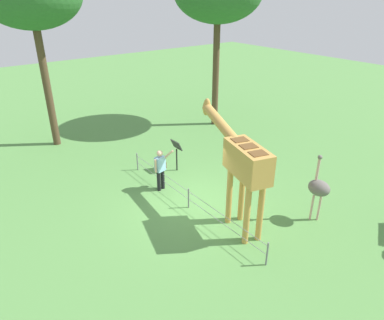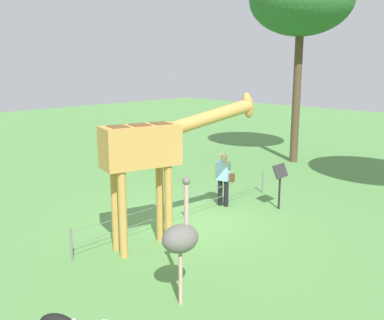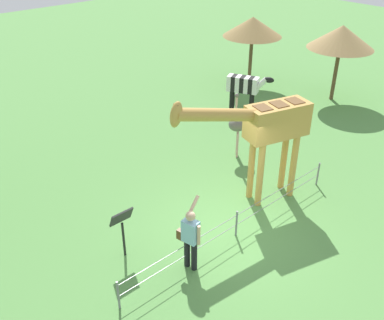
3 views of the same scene
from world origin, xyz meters
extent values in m
plane|color=#568E47|center=(0.00, 0.00, 0.00)|extent=(60.00, 60.00, 0.00)
cylinder|color=#C69347|center=(-1.42, -0.33, 0.97)|extent=(0.18, 0.18, 1.93)
cylinder|color=#C69347|center=(-1.54, -0.75, 0.97)|extent=(0.18, 0.18, 1.93)
cylinder|color=#C69347|center=(-2.48, -0.03, 0.97)|extent=(0.18, 0.18, 1.93)
cylinder|color=#C69347|center=(-2.60, -0.45, 0.97)|extent=(0.18, 0.18, 1.93)
cube|color=#C69347|center=(-2.01, -0.39, 2.38)|extent=(1.83, 1.13, 0.90)
cube|color=brown|center=(-1.53, -0.53, 2.84)|extent=(0.47, 0.52, 0.02)
cube|color=brown|center=(-2.01, -0.39, 2.84)|extent=(0.47, 0.52, 0.02)
cube|color=brown|center=(-2.49, -0.26, 2.84)|extent=(0.47, 0.52, 0.02)
cylinder|color=#C69347|center=(-0.34, -0.86, 2.88)|extent=(2.35, 0.95, 0.78)
ellipsoid|color=#C69347|center=(0.77, -1.17, 3.12)|extent=(0.46, 0.36, 0.68)
cylinder|color=brown|center=(0.77, -1.11, 3.30)|extent=(0.05, 0.05, 0.14)
cylinder|color=brown|center=(0.77, -1.23, 3.30)|extent=(0.05, 0.05, 0.14)
cylinder|color=black|center=(1.62, 0.17, 0.39)|extent=(0.14, 0.14, 0.78)
cylinder|color=black|center=(1.58, 0.36, 0.39)|extent=(0.14, 0.14, 0.78)
cube|color=#8CBFE0|center=(1.60, 0.26, 1.06)|extent=(0.31, 0.40, 0.55)
sphere|color=#D8AD8C|center=(1.60, 0.26, 1.47)|extent=(0.22, 0.22, 0.22)
cylinder|color=#D8AD8C|center=(1.34, 0.05, 1.47)|extent=(0.46, 0.17, 0.44)
cylinder|color=#D8AD8C|center=(1.56, 0.48, 1.05)|extent=(0.08, 0.08, 0.50)
cube|color=brown|center=(1.70, 0.06, 0.88)|extent=(0.16, 0.22, 0.24)
cylinder|color=#CC9E93|center=(-2.93, -2.55, 0.45)|extent=(0.07, 0.07, 0.90)
cylinder|color=#CC9E93|center=(-3.09, -2.71, 0.45)|extent=(0.07, 0.07, 0.90)
ellipsoid|color=#66605B|center=(-3.01, -2.63, 1.18)|extent=(0.70, 0.56, 0.49)
cylinder|color=#CC9E93|center=(-2.86, -2.63, 1.73)|extent=(0.08, 0.08, 0.80)
sphere|color=#66605B|center=(-2.86, -2.63, 2.18)|extent=(0.14, 0.14, 0.14)
cylinder|color=brown|center=(8.26, 1.93, 2.69)|extent=(0.33, 0.33, 5.38)
cylinder|color=black|center=(2.50, -1.09, 0.47)|extent=(0.06, 0.06, 0.95)
cube|color=#2D2D2D|center=(2.50, -1.09, 1.13)|extent=(0.56, 0.21, 0.38)
cylinder|color=slate|center=(-3.50, 0.18, 0.38)|extent=(0.05, 0.05, 0.75)
cylinder|color=slate|center=(0.00, 0.18, 0.38)|extent=(0.05, 0.05, 0.75)
cylinder|color=slate|center=(3.50, 0.18, 0.38)|extent=(0.05, 0.05, 0.75)
cube|color=slate|center=(0.00, 0.18, 0.64)|extent=(7.00, 0.01, 0.01)
cube|color=slate|center=(0.00, 0.18, 0.34)|extent=(7.00, 0.01, 0.01)
camera|label=1|loc=(-8.11, 6.21, 6.73)|focal=32.90mm
camera|label=2|loc=(-8.00, -7.71, 4.15)|focal=41.19mm
camera|label=3|loc=(6.58, 5.91, 7.26)|focal=41.05mm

